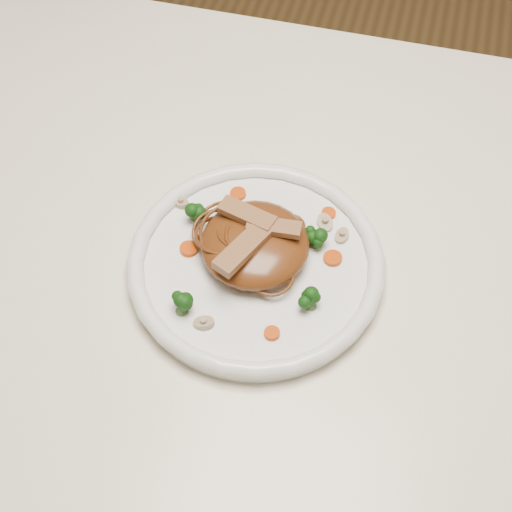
# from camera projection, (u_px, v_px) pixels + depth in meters

# --- Properties ---
(ground) EXTENTS (4.00, 4.00, 0.00)m
(ground) POSITION_uv_depth(u_px,v_px,m) (282.00, 456.00, 1.49)
(ground) COLOR brown
(ground) RESTS_ON ground
(table) EXTENTS (1.20, 0.80, 0.75)m
(table) POSITION_uv_depth(u_px,v_px,m) (297.00, 284.00, 0.96)
(table) COLOR white
(table) RESTS_ON ground
(plate) EXTENTS (0.31, 0.31, 0.02)m
(plate) POSITION_uv_depth(u_px,v_px,m) (256.00, 267.00, 0.85)
(plate) COLOR white
(plate) RESTS_ON table
(noodle_mound) EXTENTS (0.15, 0.15, 0.04)m
(noodle_mound) POSITION_uv_depth(u_px,v_px,m) (255.00, 244.00, 0.83)
(noodle_mound) COLOR #633112
(noodle_mound) RESTS_ON plate
(chicken_a) EXTENTS (0.06, 0.02, 0.01)m
(chicken_a) POSITION_uv_depth(u_px,v_px,m) (274.00, 227.00, 0.82)
(chicken_a) COLOR #9F6F4B
(chicken_a) RESTS_ON noodle_mound
(chicken_b) EXTENTS (0.07, 0.04, 0.01)m
(chicken_b) POSITION_uv_depth(u_px,v_px,m) (247.00, 215.00, 0.82)
(chicken_b) COLOR #9F6F4B
(chicken_b) RESTS_ON noodle_mound
(chicken_c) EXTENTS (0.05, 0.08, 0.01)m
(chicken_c) POSITION_uv_depth(u_px,v_px,m) (242.00, 249.00, 0.80)
(chicken_c) COLOR #9F6F4B
(chicken_c) RESTS_ON noodle_mound
(broccoli_0) EXTENTS (0.03, 0.03, 0.03)m
(broccoli_0) POSITION_uv_depth(u_px,v_px,m) (315.00, 237.00, 0.84)
(broccoli_0) COLOR #0F450E
(broccoli_0) RESTS_ON plate
(broccoli_1) EXTENTS (0.03, 0.03, 0.03)m
(broccoli_1) POSITION_uv_depth(u_px,v_px,m) (195.00, 208.00, 0.87)
(broccoli_1) COLOR #0F450E
(broccoli_1) RESTS_ON plate
(broccoli_2) EXTENTS (0.04, 0.04, 0.03)m
(broccoli_2) POSITION_uv_depth(u_px,v_px,m) (181.00, 303.00, 0.79)
(broccoli_2) COLOR #0F450E
(broccoli_2) RESTS_ON plate
(broccoli_3) EXTENTS (0.03, 0.03, 0.03)m
(broccoli_3) POSITION_uv_depth(u_px,v_px,m) (311.00, 299.00, 0.80)
(broccoli_3) COLOR #0F450E
(broccoli_3) RESTS_ON plate
(carrot_0) EXTENTS (0.02, 0.02, 0.00)m
(carrot_0) POSITION_uv_depth(u_px,v_px,m) (329.00, 213.00, 0.88)
(carrot_0) COLOR #B23B06
(carrot_0) RESTS_ON plate
(carrot_1) EXTENTS (0.02, 0.02, 0.00)m
(carrot_1) POSITION_uv_depth(u_px,v_px,m) (189.00, 249.00, 0.85)
(carrot_1) COLOR #B23B06
(carrot_1) RESTS_ON plate
(carrot_2) EXTENTS (0.03, 0.03, 0.00)m
(carrot_2) POSITION_uv_depth(u_px,v_px,m) (333.00, 258.00, 0.84)
(carrot_2) COLOR #B23B06
(carrot_2) RESTS_ON plate
(carrot_3) EXTENTS (0.02, 0.02, 0.00)m
(carrot_3) POSITION_uv_depth(u_px,v_px,m) (238.00, 194.00, 0.90)
(carrot_3) COLOR #B23B06
(carrot_3) RESTS_ON plate
(carrot_4) EXTENTS (0.02, 0.02, 0.00)m
(carrot_4) POSITION_uv_depth(u_px,v_px,m) (272.00, 333.00, 0.78)
(carrot_4) COLOR #B23B06
(carrot_4) RESTS_ON plate
(mushroom_0) EXTENTS (0.03, 0.03, 0.01)m
(mushroom_0) POSITION_uv_depth(u_px,v_px,m) (204.00, 323.00, 0.79)
(mushroom_0) COLOR tan
(mushroom_0) RESTS_ON plate
(mushroom_1) EXTENTS (0.03, 0.03, 0.01)m
(mushroom_1) POSITION_uv_depth(u_px,v_px,m) (342.00, 236.00, 0.86)
(mushroom_1) COLOR tan
(mushroom_1) RESTS_ON plate
(mushroom_2) EXTENTS (0.03, 0.03, 0.01)m
(mushroom_2) POSITION_uv_depth(u_px,v_px,m) (181.00, 203.00, 0.89)
(mushroom_2) COLOR tan
(mushroom_2) RESTS_ON plate
(mushroom_3) EXTENTS (0.03, 0.03, 0.01)m
(mushroom_3) POSITION_uv_depth(u_px,v_px,m) (325.00, 223.00, 0.87)
(mushroom_3) COLOR tan
(mushroom_3) RESTS_ON plate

